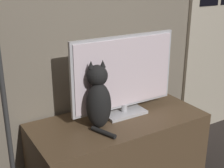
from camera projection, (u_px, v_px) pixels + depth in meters
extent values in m
cube|color=brown|center=(119.00, 151.00, 2.09)|extent=(1.13, 0.52, 0.47)
cube|color=#B7B7BC|center=(124.00, 112.00, 2.09)|extent=(0.28, 0.17, 0.02)
cylinder|color=#B7B7BC|center=(124.00, 107.00, 2.08)|extent=(0.04, 0.04, 0.05)
cube|color=#B7B7BC|center=(124.00, 72.00, 2.00)|extent=(0.74, 0.02, 0.48)
cube|color=silver|center=(125.00, 73.00, 1.99)|extent=(0.71, 0.01, 0.44)
ellipsoid|color=black|center=(99.00, 105.00, 1.86)|extent=(0.18, 0.17, 0.29)
ellipsoid|color=silver|center=(97.00, 104.00, 1.91)|extent=(0.09, 0.06, 0.16)
sphere|color=black|center=(97.00, 76.00, 1.82)|extent=(0.15, 0.15, 0.13)
cone|color=black|center=(91.00, 65.00, 1.79)|extent=(0.04, 0.04, 0.04)
cone|color=black|center=(103.00, 64.00, 1.81)|extent=(0.04, 0.04, 0.04)
cylinder|color=black|center=(103.00, 132.00, 1.82)|extent=(0.09, 0.17, 0.03)
cylinder|color=#333333|center=(7.00, 123.00, 1.45)|extent=(0.02, 0.02, 1.36)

